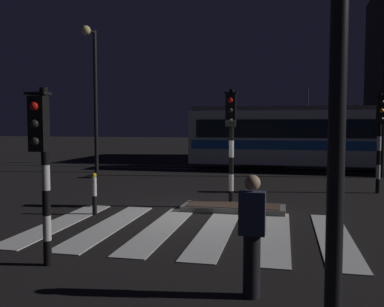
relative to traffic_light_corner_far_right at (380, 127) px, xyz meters
The scene contains 12 objects.
ground_plane 7.36m from the traffic_light_corner_far_right, 137.96° to the right, with size 120.00×120.00×0.00m, color black.
rail_near 8.34m from the traffic_light_corner_far_right, 130.36° to the left, with size 80.00×0.12×0.03m, color #59595E.
rail_far 9.44m from the traffic_light_corner_far_right, 124.54° to the left, with size 80.00×0.12×0.03m, color #59595E.
crosswalk_zebra 8.56m from the traffic_light_corner_far_right, 129.02° to the right, with size 7.06×4.54×0.02m.
traffic_island 6.42m from the traffic_light_corner_far_right, 137.74° to the right, with size 2.79×1.02×0.18m.
traffic_light_corner_far_right is the anchor object (origin of this frame).
traffic_light_kerb_mid_left 11.66m from the traffic_light_corner_far_right, 126.78° to the right, with size 0.36×0.42×3.00m.
traffic_light_median_centre 5.87m from the traffic_light_corner_far_right, 141.67° to the right, with size 0.36×0.42×3.37m.
street_lamp_trackside_left 12.94m from the traffic_light_corner_far_right, 163.90° to the left, with size 0.44×1.21×6.92m.
tram 6.86m from the traffic_light_corner_far_right, 86.75° to the left, with size 17.02×2.58×4.15m.
pedestrian_waiting_at_kerb 10.51m from the traffic_light_corner_far_right, 109.54° to the right, with size 0.36×0.24×1.71m.
bollard_island_edge 9.76m from the traffic_light_corner_far_right, 146.21° to the right, with size 0.12×0.12×1.11m.
Camera 1 is at (2.20, -10.97, 2.41)m, focal length 40.13 mm.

